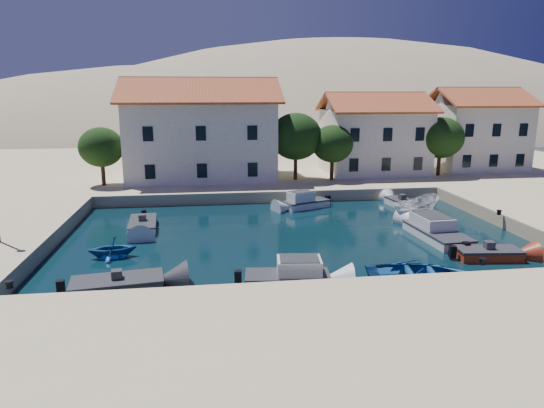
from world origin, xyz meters
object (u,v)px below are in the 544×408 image
(cabin_cruiser_south, at_px, (287,277))
(rowboat_south, at_px, (417,281))
(cabin_cruiser_east, at_px, (437,232))
(boat_east, at_px, (416,218))
(building_right, at_px, (476,128))
(building_mid, at_px, (374,132))
(building_left, at_px, (201,128))

(cabin_cruiser_south, relative_size, rowboat_south, 0.84)
(cabin_cruiser_east, height_order, boat_east, cabin_cruiser_east)
(building_right, relative_size, boat_east, 2.00)
(cabin_cruiser_south, bearing_deg, building_right, 53.79)
(cabin_cruiser_south, relative_size, boat_east, 0.92)
(building_right, bearing_deg, boat_east, -129.84)
(building_mid, bearing_deg, building_left, -176.82)
(building_right, height_order, rowboat_south, building_right)
(building_left, relative_size, cabin_cruiser_south, 3.37)
(building_mid, relative_size, building_right, 1.11)
(building_mid, distance_m, boat_east, 16.57)
(rowboat_south, bearing_deg, boat_east, -14.05)
(cabin_cruiser_south, height_order, boat_east, cabin_cruiser_south)
(building_mid, bearing_deg, cabin_cruiser_east, -97.40)
(building_left, height_order, boat_east, building_left)
(building_left, relative_size, cabin_cruiser_east, 2.58)
(boat_east, bearing_deg, building_right, -67.91)
(building_mid, height_order, building_right, building_right)
(building_right, relative_size, cabin_cruiser_east, 1.66)
(building_left, distance_m, building_mid, 18.04)
(building_right, height_order, boat_east, building_right)
(building_left, bearing_deg, building_right, 3.81)
(building_left, height_order, rowboat_south, building_left)
(cabin_cruiser_east, relative_size, boat_east, 1.21)
(building_right, distance_m, cabin_cruiser_east, 26.74)
(cabin_cruiser_south, relative_size, cabin_cruiser_east, 0.76)
(cabin_cruiser_south, distance_m, cabin_cruiser_east, 12.75)
(rowboat_south, relative_size, cabin_cruiser_east, 0.91)
(building_left, bearing_deg, boat_east, -42.17)
(building_left, distance_m, boat_east, 22.57)
(cabin_cruiser_east, xyz_separation_m, boat_east, (0.83, 5.15, -0.48))
(building_mid, relative_size, cabin_cruiser_east, 1.84)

